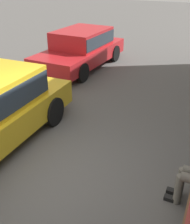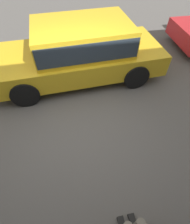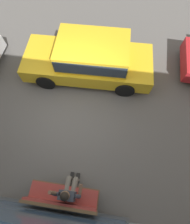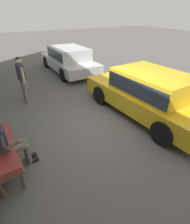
{
  "view_description": "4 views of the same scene",
  "coord_description": "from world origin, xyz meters",
  "px_view_note": "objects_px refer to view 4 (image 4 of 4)",
  "views": [
    {
      "loc": [
        3.26,
        2.6,
        3.38
      ],
      "look_at": [
        -0.53,
        0.81,
        1.21
      ],
      "focal_mm": 45.0,
      "sensor_mm": 36.0,
      "label": 1
    },
    {
      "loc": [
        0.17,
        2.6,
        3.25
      ],
      "look_at": [
        -0.21,
        0.79,
        1.07
      ],
      "focal_mm": 28.0,
      "sensor_mm": 36.0,
      "label": 2
    },
    {
      "loc": [
        -1.08,
        2.6,
        5.6
      ],
      "look_at": [
        -0.79,
        0.6,
        1.21
      ],
      "focal_mm": 28.0,
      "sensor_mm": 36.0,
      "label": 3
    },
    {
      "loc": [
        -3.83,
        2.6,
        3.11
      ],
      "look_at": [
        -0.4,
        0.49,
        0.77
      ],
      "focal_mm": 28.0,
      "sensor_mm": 36.0,
      "label": 4
    }
  ],
  "objects_px": {
    "person_on_phone": "(7,141)",
    "parked_car_far": "(69,58)",
    "parked_car_mid": "(149,92)",
    "pedestrian_standing": "(21,77)",
    "fire_hydrant": "(24,81)"
  },
  "relations": [
    {
      "from": "parked_car_mid",
      "to": "pedestrian_standing",
      "type": "height_order",
      "value": "pedestrian_standing"
    },
    {
      "from": "person_on_phone",
      "to": "fire_hydrant",
      "type": "bearing_deg",
      "value": -15.62
    },
    {
      "from": "parked_car_mid",
      "to": "parked_car_far",
      "type": "bearing_deg",
      "value": 2.15
    },
    {
      "from": "parked_car_mid",
      "to": "parked_car_far",
      "type": "relative_size",
      "value": 0.99
    },
    {
      "from": "fire_hydrant",
      "to": "pedestrian_standing",
      "type": "bearing_deg",
      "value": 168.64
    },
    {
      "from": "person_on_phone",
      "to": "fire_hydrant",
      "type": "relative_size",
      "value": 1.7
    },
    {
      "from": "person_on_phone",
      "to": "parked_car_far",
      "type": "height_order",
      "value": "person_on_phone"
    },
    {
      "from": "person_on_phone",
      "to": "pedestrian_standing",
      "type": "height_order",
      "value": "pedestrian_standing"
    },
    {
      "from": "person_on_phone",
      "to": "parked_car_mid",
      "type": "bearing_deg",
      "value": -88.22
    },
    {
      "from": "fire_hydrant",
      "to": "parked_car_far",
      "type": "bearing_deg",
      "value": -62.73
    },
    {
      "from": "person_on_phone",
      "to": "parked_car_mid",
      "type": "distance_m",
      "value": 4.3
    },
    {
      "from": "person_on_phone",
      "to": "parked_car_far",
      "type": "bearing_deg",
      "value": -34.39
    },
    {
      "from": "parked_car_far",
      "to": "pedestrian_standing",
      "type": "xyz_separation_m",
      "value": [
        -2.73,
        3.08,
        0.27
      ]
    },
    {
      "from": "parked_car_mid",
      "to": "person_on_phone",
      "type": "bearing_deg",
      "value": 91.78
    },
    {
      "from": "pedestrian_standing",
      "to": "fire_hydrant",
      "type": "height_order",
      "value": "pedestrian_standing"
    }
  ]
}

